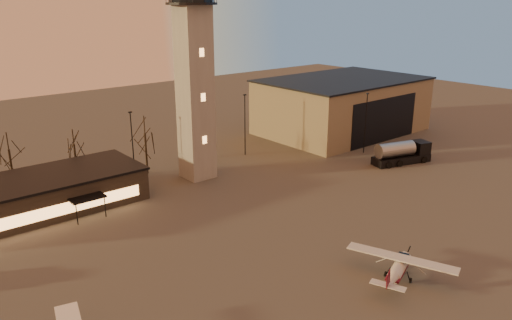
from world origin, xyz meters
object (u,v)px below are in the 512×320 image
at_px(control_tower, 194,64).
at_px(cessna_front, 400,268).
at_px(hangar, 342,105).
at_px(terminal, 36,195).
at_px(fuel_truck, 401,154).

xyz_separation_m(control_tower, cessna_front, (-1.04, -35.25, -15.36)).
height_order(hangar, cessna_front, hangar).
distance_m(hangar, terminal, 58.11).
distance_m(control_tower, hangar, 37.90).
relative_size(control_tower, terminal, 1.28).
xyz_separation_m(control_tower, fuel_truck, (28.11, -15.27, -14.92)).
relative_size(terminal, fuel_truck, 2.55).
height_order(hangar, fuel_truck, hangar).
bearing_deg(hangar, control_tower, -173.69).
bearing_deg(fuel_truck, cessna_front, -128.89).
distance_m(terminal, fuel_truck, 52.99).
bearing_deg(cessna_front, terminal, 98.75).
distance_m(hangar, cessna_front, 54.12).
bearing_deg(fuel_truck, terminal, 177.67).
height_order(hangar, terminal, hangar).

